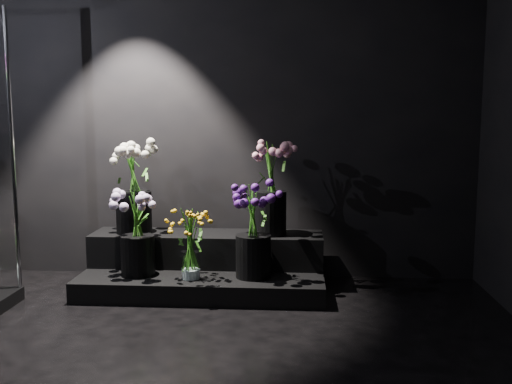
{
  "coord_description": "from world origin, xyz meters",
  "views": [
    {
      "loc": [
        0.54,
        -2.63,
        1.33
      ],
      "look_at": [
        0.28,
        1.2,
        0.81
      ],
      "focal_mm": 40.0,
      "sensor_mm": 36.0,
      "label": 1
    }
  ],
  "objects": [
    {
      "name": "wall_back",
      "position": [
        0.0,
        2.0,
        1.4
      ],
      "size": [
        4.0,
        0.0,
        4.0
      ],
      "primitive_type": "plane",
      "rotation": [
        1.57,
        0.0,
        0.0
      ],
      "color": "black",
      "rests_on": "floor"
    },
    {
      "name": "display_riser",
      "position": [
        -0.15,
        1.64,
        0.17
      ],
      "size": [
        1.82,
        0.81,
        0.4
      ],
      "color": "black",
      "rests_on": "floor"
    },
    {
      "name": "bouquet_orange_bells",
      "position": [
        -0.21,
        1.33,
        0.41
      ],
      "size": [
        0.31,
        0.31,
        0.51
      ],
      "rotation": [
        0.0,
        0.0,
        -0.29
      ],
      "color": "white",
      "rests_on": "display_riser"
    },
    {
      "name": "bouquet_lilac",
      "position": [
        -0.62,
        1.42,
        0.5
      ],
      "size": [
        0.42,
        0.42,
        0.62
      ],
      "rotation": [
        0.0,
        0.0,
        0.26
      ],
      "color": "black",
      "rests_on": "display_riser"
    },
    {
      "name": "bouquet_purple",
      "position": [
        0.24,
        1.42,
        0.52
      ],
      "size": [
        0.4,
        0.4,
        0.67
      ],
      "rotation": [
        0.0,
        0.0,
        -0.28
      ],
      "color": "black",
      "rests_on": "display_riser"
    },
    {
      "name": "bouquet_cream_roses",
      "position": [
        -0.73,
        1.72,
        0.81
      ],
      "size": [
        0.4,
        0.4,
        0.72
      ],
      "rotation": [
        0.0,
        0.0,
        0.03
      ],
      "color": "black",
      "rests_on": "display_riser"
    },
    {
      "name": "bouquet_pink_roses",
      "position": [
        0.35,
        1.74,
        0.82
      ],
      "size": [
        0.51,
        0.51,
        0.72
      ],
      "rotation": [
        0.0,
        0.0,
        0.42
      ],
      "color": "black",
      "rests_on": "display_riser"
    }
  ]
}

